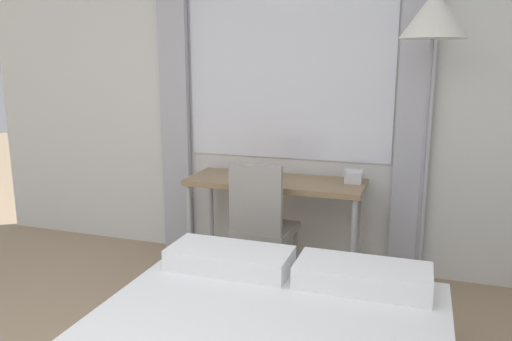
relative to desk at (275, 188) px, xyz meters
name	(u,v)px	position (x,y,z in m)	size (l,w,h in m)	color
wall_back_with_window	(273,93)	(-0.12, 0.32, 0.68)	(5.25, 0.13, 2.70)	silver
desk	(275,188)	(0.00, 0.00, 0.00)	(1.30, 0.49, 0.74)	#937551
desk_chair	(262,220)	(-0.02, -0.26, -0.17)	(0.43, 0.43, 0.93)	gray
standing_lamp	(433,35)	(1.02, -0.10, 1.07)	(0.41, 0.41, 2.02)	#4C4C51
telephone	(354,176)	(0.56, 0.11, 0.11)	(0.13, 0.16, 0.09)	silver
book	(260,177)	(-0.12, 0.01, 0.08)	(0.29, 0.23, 0.02)	maroon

